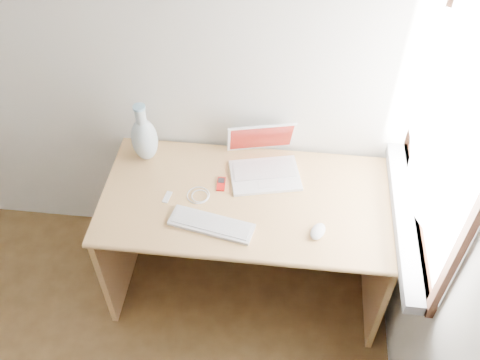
# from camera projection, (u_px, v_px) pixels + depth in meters

# --- Properties ---
(back_wall) EXTENTS (3.50, 0.04, 2.60)m
(back_wall) POSITION_uv_depth(u_px,v_px,m) (48.00, 39.00, 2.46)
(back_wall) COLOR white
(back_wall) RESTS_ON floor
(window) EXTENTS (0.11, 0.99, 1.10)m
(window) POSITION_uv_depth(u_px,v_px,m) (441.00, 136.00, 2.04)
(window) COLOR white
(window) RESTS_ON right_wall
(desk) EXTENTS (1.39, 0.70, 0.74)m
(desk) POSITION_uv_depth(u_px,v_px,m) (248.00, 213.00, 2.75)
(desk) COLOR tan
(desk) RESTS_ON floor
(laptop) EXTENTS (0.38, 0.35, 0.23)m
(laptop) POSITION_uv_depth(u_px,v_px,m) (266.00, 163.00, 2.63)
(laptop) COLOR white
(laptop) RESTS_ON desk
(external_keyboard) EXTENTS (0.40, 0.19, 0.02)m
(external_keyboard) POSITION_uv_depth(u_px,v_px,m) (211.00, 224.00, 2.42)
(external_keyboard) COLOR white
(external_keyboard) RESTS_ON desk
(mouse) EXTENTS (0.09, 0.12, 0.04)m
(mouse) POSITION_uv_depth(u_px,v_px,m) (318.00, 231.00, 2.38)
(mouse) COLOR white
(mouse) RESTS_ON desk
(ipod) EXTENTS (0.04, 0.09, 0.01)m
(ipod) POSITION_uv_depth(u_px,v_px,m) (221.00, 184.00, 2.60)
(ipod) COLOR #A20F0B
(ipod) RESTS_ON desk
(cable_coil) EXTENTS (0.13, 0.13, 0.01)m
(cable_coil) POSITION_uv_depth(u_px,v_px,m) (198.00, 195.00, 2.55)
(cable_coil) COLOR white
(cable_coil) RESTS_ON desk
(remote) EXTENTS (0.04, 0.08, 0.01)m
(remote) POSITION_uv_depth(u_px,v_px,m) (167.00, 197.00, 2.54)
(remote) COLOR white
(remote) RESTS_ON desk
(vase) EXTENTS (0.13, 0.13, 0.33)m
(vase) POSITION_uv_depth(u_px,v_px,m) (144.00, 138.00, 2.64)
(vase) COLOR silver
(vase) RESTS_ON desk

